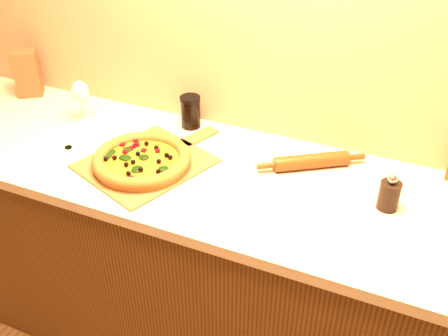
# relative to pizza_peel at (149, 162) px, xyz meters

# --- Properties ---
(cabinet) EXTENTS (2.80, 0.65, 0.86)m
(cabinet) POSITION_rel_pizza_peel_xyz_m (0.35, 0.04, -0.47)
(cabinet) COLOR #47260F
(cabinet) RESTS_ON ground
(countertop) EXTENTS (2.84, 0.68, 0.04)m
(countertop) POSITION_rel_pizza_peel_xyz_m (0.35, 0.04, -0.02)
(countertop) COLOR beige
(countertop) RESTS_ON cabinet
(pizza_peel) EXTENTS (0.48, 0.59, 0.01)m
(pizza_peel) POSITION_rel_pizza_peel_xyz_m (0.00, 0.00, 0.00)
(pizza_peel) COLOR brown
(pizza_peel) RESTS_ON countertop
(pizza) EXTENTS (0.34, 0.34, 0.05)m
(pizza) POSITION_rel_pizza_peel_xyz_m (-0.01, -0.04, 0.03)
(pizza) COLOR #A57229
(pizza) RESTS_ON pizza_peel
(bottle_cap) EXTENTS (0.03, 0.03, 0.01)m
(bottle_cap) POSITION_rel_pizza_peel_xyz_m (-0.33, -0.04, -0.00)
(bottle_cap) COLOR black
(bottle_cap) RESTS_ON countertop
(pepper_grinder) EXTENTS (0.07, 0.07, 0.12)m
(pepper_grinder) POSITION_rel_pizza_peel_xyz_m (0.81, 0.08, 0.05)
(pepper_grinder) COLOR black
(pepper_grinder) RESTS_ON countertop
(rolling_pin) EXTENTS (0.34, 0.23, 0.05)m
(rolling_pin) POSITION_rel_pizza_peel_xyz_m (0.53, 0.20, 0.02)
(rolling_pin) COLOR #54200E
(rolling_pin) RESTS_ON countertop
(wine_glass) EXTENTS (0.07, 0.07, 0.17)m
(wine_glass) POSITION_rel_pizza_peel_xyz_m (-0.40, 0.17, 0.12)
(wine_glass) COLOR silver
(wine_glass) RESTS_ON countertop
(paper_bag) EXTENTS (0.13, 0.12, 0.20)m
(paper_bag) POSITION_rel_pizza_peel_xyz_m (-0.77, 0.27, 0.10)
(paper_bag) COLOR brown
(paper_bag) RESTS_ON countertop
(dark_jar) EXTENTS (0.08, 0.08, 0.13)m
(dark_jar) POSITION_rel_pizza_peel_xyz_m (0.02, 0.30, 0.06)
(dark_jar) COLOR black
(dark_jar) RESTS_ON countertop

